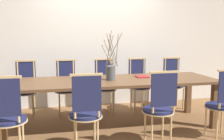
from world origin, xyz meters
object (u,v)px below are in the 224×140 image
object	(u,v)px
vase_centerpiece	(111,72)
book_stack	(142,77)
chair_near_center	(160,106)
chair_far_center	(105,84)
dining_table	(112,85)

from	to	relation	value
vase_centerpiece	book_stack	bearing A→B (deg)	15.61
chair_near_center	vase_centerpiece	bearing A→B (deg)	122.03
chair_far_center	vase_centerpiece	distance (m)	0.88
dining_table	chair_far_center	size ratio (longest dim) A/B	3.28
vase_centerpiece	book_stack	xyz separation A→B (m)	(0.55, 0.15, -0.12)
chair_near_center	book_stack	world-z (taller)	chair_near_center
dining_table	chair_far_center	xyz separation A→B (m)	(0.03, 0.78, -0.14)
dining_table	chair_far_center	world-z (taller)	chair_far_center
chair_near_center	chair_far_center	distance (m)	1.62
chair_far_center	vase_centerpiece	world-z (taller)	vase_centerpiece
vase_centerpiece	dining_table	bearing A→B (deg)	42.25
book_stack	vase_centerpiece	bearing A→B (deg)	-164.39
chair_near_center	vase_centerpiece	size ratio (longest dim) A/B	1.32
chair_far_center	dining_table	bearing A→B (deg)	87.54
dining_table	chair_near_center	distance (m)	0.92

